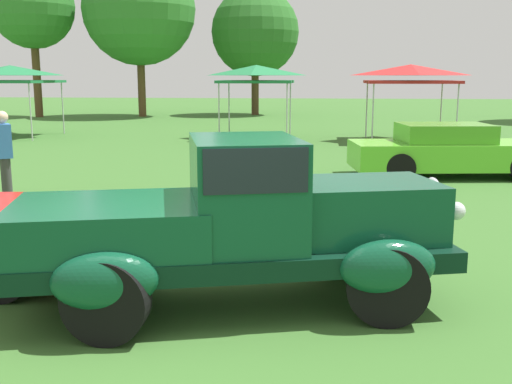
# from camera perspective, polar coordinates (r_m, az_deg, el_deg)

# --- Properties ---
(ground_plane) EXTENTS (120.00, 120.00, 0.00)m
(ground_plane) POSITION_cam_1_polar(r_m,az_deg,el_deg) (6.16, -6.51, -11.06)
(ground_plane) COLOR #386628
(feature_pickup_truck) EXTENTS (4.50, 2.63, 1.70)m
(feature_pickup_truck) POSITION_cam_1_polar(r_m,az_deg,el_deg) (6.03, -1.74, -2.82)
(feature_pickup_truck) COLOR black
(feature_pickup_truck) RESTS_ON ground_plane
(show_car_lime) EXTENTS (4.72, 2.26, 1.22)m
(show_car_lime) POSITION_cam_1_polar(r_m,az_deg,el_deg) (14.71, 17.75, 3.71)
(show_car_lime) COLOR #60C62D
(show_car_lime) RESTS_ON ground_plane
(spectator_between_cars) EXTENTS (0.42, 0.47, 1.69)m
(spectator_between_cars) POSITION_cam_1_polar(r_m,az_deg,el_deg) (11.75, -22.56, 3.27)
(spectator_between_cars) COLOR #383838
(spectator_between_cars) RESTS_ON ground_plane
(canopy_tent_left_field) EXTENTS (3.10, 3.10, 2.71)m
(canopy_tent_left_field) POSITION_cam_1_polar(r_m,az_deg,el_deg) (25.25, -22.11, 10.33)
(canopy_tent_left_field) COLOR #B7B7BC
(canopy_tent_left_field) RESTS_ON ground_plane
(canopy_tent_center_field) EXTENTS (2.70, 2.70, 2.71)m
(canopy_tent_center_field) POSITION_cam_1_polar(r_m,az_deg,el_deg) (22.87, 0.03, 11.14)
(canopy_tent_center_field) COLOR #B7B7BC
(canopy_tent_center_field) RESTS_ON ground_plane
(canopy_tent_right_field) EXTENTS (3.08, 3.08, 2.71)m
(canopy_tent_right_field) POSITION_cam_1_polar(r_m,az_deg,el_deg) (22.47, 14.33, 10.82)
(canopy_tent_right_field) COLOR #B7B7BC
(canopy_tent_right_field) RESTS_ON ground_plane
(treeline_far_left) EXTENTS (4.65, 4.65, 8.45)m
(treeline_far_left) POSITION_cam_1_polar(r_m,az_deg,el_deg) (37.35, -20.29, 16.01)
(treeline_far_left) COLOR brown
(treeline_far_left) RESTS_ON ground_plane
(treeline_mid_left) EXTENTS (6.38, 6.38, 9.27)m
(treeline_mid_left) POSITION_cam_1_polar(r_m,az_deg,el_deg) (36.31, -10.95, 16.58)
(treeline_mid_left) COLOR brown
(treeline_mid_left) RESTS_ON ground_plane
(treeline_center) EXTENTS (5.19, 5.19, 7.48)m
(treeline_center) POSITION_cam_1_polar(r_m,az_deg,el_deg) (37.18, -0.08, 14.79)
(treeline_center) COLOR #47331E
(treeline_center) RESTS_ON ground_plane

